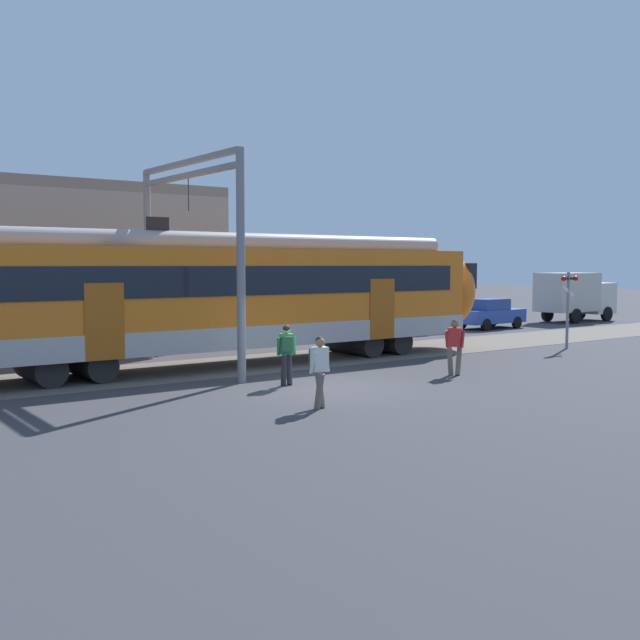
{
  "coord_description": "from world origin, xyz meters",
  "views": [
    {
      "loc": [
        -11.73,
        -16.16,
        3.3
      ],
      "look_at": [
        1.69,
        2.31,
        1.6
      ],
      "focal_mm": 42.0,
      "sensor_mm": 36.0,
      "label": 1
    }
  ],
  "objects_px": {
    "pedestrian_white": "(319,366)",
    "pedestrian_red": "(455,342)",
    "parked_car_silver": "(417,317)",
    "crossing_signal": "(568,297)",
    "parked_car_blue": "(489,313)",
    "box_truck": "(575,294)",
    "pedestrian_green": "(287,350)"
  },
  "relations": [
    {
      "from": "pedestrian_white",
      "to": "pedestrian_red",
      "type": "relative_size",
      "value": 1.0
    },
    {
      "from": "parked_car_silver",
      "to": "crossing_signal",
      "type": "relative_size",
      "value": 1.35
    },
    {
      "from": "parked_car_silver",
      "to": "parked_car_blue",
      "type": "bearing_deg",
      "value": -2.97
    },
    {
      "from": "box_truck",
      "to": "crossing_signal",
      "type": "bearing_deg",
      "value": -145.8
    },
    {
      "from": "parked_car_silver",
      "to": "crossing_signal",
      "type": "bearing_deg",
      "value": -88.56
    },
    {
      "from": "pedestrian_green",
      "to": "box_truck",
      "type": "relative_size",
      "value": 0.32
    },
    {
      "from": "pedestrian_green",
      "to": "parked_car_silver",
      "type": "xyz_separation_m",
      "value": [
        13.72,
        9.36,
        -0.21
      ]
    },
    {
      "from": "parked_car_silver",
      "to": "parked_car_blue",
      "type": "xyz_separation_m",
      "value": [
        4.83,
        -0.25,
        0.0
      ]
    },
    {
      "from": "pedestrian_white",
      "to": "pedestrian_green",
      "type": "xyz_separation_m",
      "value": [
        1.19,
        3.15,
        0.0
      ]
    },
    {
      "from": "parked_car_blue",
      "to": "pedestrian_white",
      "type": "bearing_deg",
      "value": -148.15
    },
    {
      "from": "pedestrian_red",
      "to": "box_truck",
      "type": "distance_m",
      "value": 23.66
    },
    {
      "from": "pedestrian_green",
      "to": "parked_car_blue",
      "type": "distance_m",
      "value": 20.67
    },
    {
      "from": "box_truck",
      "to": "pedestrian_white",
      "type": "bearing_deg",
      "value": -155.37
    },
    {
      "from": "pedestrian_white",
      "to": "pedestrian_red",
      "type": "xyz_separation_m",
      "value": [
        6.31,
        1.81,
        0.0
      ]
    },
    {
      "from": "parked_car_blue",
      "to": "box_truck",
      "type": "relative_size",
      "value": 0.77
    },
    {
      "from": "pedestrian_red",
      "to": "box_truck",
      "type": "relative_size",
      "value": 0.32
    },
    {
      "from": "parked_car_silver",
      "to": "crossing_signal",
      "type": "xyz_separation_m",
      "value": [
        0.21,
        -8.29,
        1.23
      ]
    },
    {
      "from": "box_truck",
      "to": "parked_car_silver",
      "type": "bearing_deg",
      "value": -179.81
    },
    {
      "from": "box_truck",
      "to": "crossing_signal",
      "type": "distance_m",
      "value": 14.83
    },
    {
      "from": "box_truck",
      "to": "crossing_signal",
      "type": "height_order",
      "value": "crossing_signal"
    },
    {
      "from": "parked_car_silver",
      "to": "parked_car_blue",
      "type": "distance_m",
      "value": 4.83
    },
    {
      "from": "pedestrian_white",
      "to": "parked_car_silver",
      "type": "height_order",
      "value": "pedestrian_white"
    },
    {
      "from": "pedestrian_white",
      "to": "box_truck",
      "type": "bearing_deg",
      "value": 24.63
    },
    {
      "from": "pedestrian_red",
      "to": "box_truck",
      "type": "bearing_deg",
      "value": 27.01
    },
    {
      "from": "pedestrian_white",
      "to": "box_truck",
      "type": "distance_m",
      "value": 30.13
    },
    {
      "from": "pedestrian_red",
      "to": "parked_car_silver",
      "type": "height_order",
      "value": "pedestrian_red"
    },
    {
      "from": "pedestrian_white",
      "to": "parked_car_blue",
      "type": "bearing_deg",
      "value": 31.85
    },
    {
      "from": "pedestrian_white",
      "to": "pedestrian_red",
      "type": "distance_m",
      "value": 6.56
    },
    {
      "from": "pedestrian_green",
      "to": "parked_car_blue",
      "type": "height_order",
      "value": "pedestrian_green"
    },
    {
      "from": "pedestrian_white",
      "to": "parked_car_blue",
      "type": "distance_m",
      "value": 23.24
    },
    {
      "from": "pedestrian_white",
      "to": "box_truck",
      "type": "xyz_separation_m",
      "value": [
        27.38,
        12.55,
        0.58
      ]
    },
    {
      "from": "pedestrian_red",
      "to": "parked_car_blue",
      "type": "distance_m",
      "value": 17.02
    }
  ]
}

